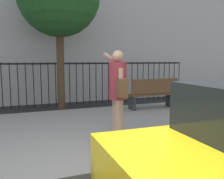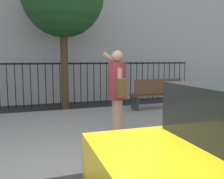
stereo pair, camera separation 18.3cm
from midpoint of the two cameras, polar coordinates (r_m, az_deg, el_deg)
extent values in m
cube|color=gray|center=(5.59, -14.60, -10.09)|extent=(28.00, 4.40, 0.15)
cube|color=black|center=(9.03, -17.68, 5.74)|extent=(12.00, 0.04, 0.06)
cylinder|color=black|center=(9.08, -24.76, 0.68)|extent=(0.03, 0.03, 1.60)
cylinder|color=black|center=(9.06, -23.15, 0.76)|extent=(0.03, 0.03, 1.60)
cylinder|color=black|center=(9.06, -21.53, 0.83)|extent=(0.03, 0.03, 1.60)
cylinder|color=black|center=(9.06, -19.92, 0.90)|extent=(0.03, 0.03, 1.60)
cylinder|color=black|center=(9.07, -18.31, 0.97)|extent=(0.03, 0.03, 1.60)
cylinder|color=black|center=(9.09, -16.70, 1.04)|extent=(0.03, 0.03, 1.60)
cylinder|color=black|center=(9.11, -15.10, 1.11)|extent=(0.03, 0.03, 1.60)
cylinder|color=black|center=(9.14, -13.51, 1.17)|extent=(0.03, 0.03, 1.60)
cylinder|color=black|center=(9.18, -11.93, 1.24)|extent=(0.03, 0.03, 1.60)
cylinder|color=black|center=(9.22, -10.37, 1.30)|extent=(0.03, 0.03, 1.60)
cylinder|color=black|center=(9.27, -8.82, 1.36)|extent=(0.03, 0.03, 1.60)
cylinder|color=black|center=(9.33, -7.29, 1.42)|extent=(0.03, 0.03, 1.60)
cylinder|color=black|center=(9.40, -5.78, 1.48)|extent=(0.03, 0.03, 1.60)
cylinder|color=black|center=(9.47, -4.29, 1.54)|extent=(0.03, 0.03, 1.60)
cylinder|color=black|center=(9.54, -2.82, 1.60)|extent=(0.03, 0.03, 1.60)
cylinder|color=black|center=(9.63, -1.38, 1.65)|extent=(0.03, 0.03, 1.60)
cylinder|color=black|center=(9.72, 0.03, 1.70)|extent=(0.03, 0.03, 1.60)
cylinder|color=black|center=(9.81, 1.42, 1.75)|extent=(0.03, 0.03, 1.60)
cylinder|color=black|center=(9.91, 2.79, 1.80)|extent=(0.03, 0.03, 1.60)
cylinder|color=black|center=(10.02, 4.12, 1.84)|extent=(0.03, 0.03, 1.60)
cylinder|color=black|center=(10.13, 5.42, 1.88)|extent=(0.03, 0.03, 1.60)
cylinder|color=black|center=(10.25, 6.70, 1.93)|extent=(0.03, 0.03, 1.60)
cylinder|color=black|center=(10.37, 7.95, 1.97)|extent=(0.03, 0.03, 1.60)
cylinder|color=black|center=(10.50, 9.16, 2.00)|extent=(0.03, 0.03, 1.60)
cylinder|color=black|center=(10.63, 10.35, 2.04)|extent=(0.03, 0.03, 1.60)
cylinder|color=black|center=(10.77, 11.51, 2.07)|extent=(0.03, 0.03, 1.60)
cylinder|color=black|center=(10.91, 12.64, 2.11)|extent=(0.03, 0.03, 1.60)
cylinder|color=black|center=(11.05, 13.74, 2.14)|extent=(0.03, 0.03, 1.60)
cylinder|color=black|center=(11.20, 14.81, 2.17)|extent=(0.03, 0.03, 1.60)
cylinder|color=black|center=(3.04, 8.31, -19.94)|extent=(0.64, 0.23, 0.64)
cylinder|color=tan|center=(4.92, -0.11, -6.57)|extent=(0.15, 0.15, 0.78)
cylinder|color=tan|center=(4.73, 0.54, -7.12)|extent=(0.15, 0.15, 0.78)
cylinder|color=#992D38|center=(4.70, 0.21, 2.05)|extent=(0.37, 0.37, 0.71)
sphere|color=tan|center=(4.68, 0.21, 7.76)|extent=(0.22, 0.22, 0.22)
cylinder|color=tan|center=(4.88, -0.43, 6.45)|extent=(0.50, 0.14, 0.39)
cylinder|color=tan|center=(4.51, 0.90, 1.56)|extent=(0.09, 0.09, 0.54)
cube|color=black|center=(4.84, 0.41, 7.50)|extent=(0.02, 0.07, 0.15)
cube|color=brown|center=(4.46, 1.12, 0.41)|extent=(0.19, 0.29, 0.34)
cube|color=brown|center=(7.88, 8.57, -1.07)|extent=(1.60, 0.45, 0.05)
cube|color=brown|center=(7.68, 9.33, 0.81)|extent=(1.60, 0.06, 0.44)
cube|color=#333338|center=(7.60, 3.95, -3.22)|extent=(0.08, 0.41, 0.40)
cube|color=#333338|center=(8.29, 12.75, -2.52)|extent=(0.08, 0.41, 0.40)
cylinder|color=#4C3823|center=(8.28, -12.50, 5.50)|extent=(0.25, 0.25, 3.01)
camera|label=1|loc=(0.09, -91.05, -0.13)|focal=39.34mm
camera|label=2|loc=(0.09, 88.95, 0.13)|focal=39.34mm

